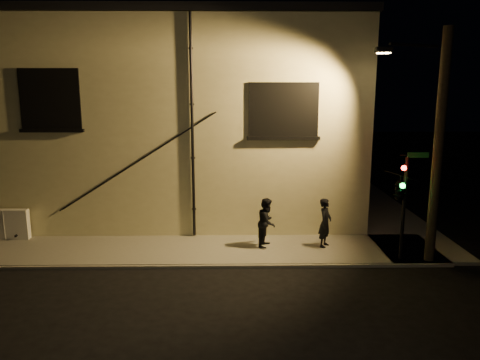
{
  "coord_description": "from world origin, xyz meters",
  "views": [
    {
      "loc": [
        -0.31,
        -14.53,
        5.91
      ],
      "look_at": [
        -0.04,
        1.8,
        2.57
      ],
      "focal_mm": 35.0,
      "sensor_mm": 36.0,
      "label": 1
    }
  ],
  "objects_px": {
    "pedestrian_b": "(267,222)",
    "streetlamp_pole": "(435,144)",
    "utility_cabinet": "(5,224)",
    "traffic_signal": "(400,189)",
    "pedestrian_a": "(325,223)"
  },
  "relations": [
    {
      "from": "streetlamp_pole",
      "to": "pedestrian_a",
      "type": "bearing_deg",
      "value": 156.72
    },
    {
      "from": "pedestrian_a",
      "to": "traffic_signal",
      "type": "distance_m",
      "value": 2.99
    },
    {
      "from": "pedestrian_b",
      "to": "streetlamp_pole",
      "type": "height_order",
      "value": "streetlamp_pole"
    },
    {
      "from": "utility_cabinet",
      "to": "pedestrian_a",
      "type": "height_order",
      "value": "pedestrian_a"
    },
    {
      "from": "pedestrian_b",
      "to": "traffic_signal",
      "type": "xyz_separation_m",
      "value": [
        4.23,
        -1.48,
        1.56
      ]
    },
    {
      "from": "pedestrian_b",
      "to": "streetlamp_pole",
      "type": "bearing_deg",
      "value": -85.8
    },
    {
      "from": "pedestrian_b",
      "to": "streetlamp_pole",
      "type": "relative_size",
      "value": 0.23
    },
    {
      "from": "pedestrian_b",
      "to": "traffic_signal",
      "type": "bearing_deg",
      "value": -89.73
    },
    {
      "from": "pedestrian_a",
      "to": "traffic_signal",
      "type": "relative_size",
      "value": 0.49
    },
    {
      "from": "pedestrian_b",
      "to": "streetlamp_pole",
      "type": "xyz_separation_m",
      "value": [
        5.28,
        -1.44,
        3.03
      ]
    },
    {
      "from": "utility_cabinet",
      "to": "pedestrian_a",
      "type": "xyz_separation_m",
      "value": [
        12.01,
        -1.03,
        0.31
      ]
    },
    {
      "from": "pedestrian_b",
      "to": "streetlamp_pole",
      "type": "distance_m",
      "value": 6.26
    },
    {
      "from": "utility_cabinet",
      "to": "traffic_signal",
      "type": "bearing_deg",
      "value": -9.76
    },
    {
      "from": "pedestrian_a",
      "to": "streetlamp_pole",
      "type": "relative_size",
      "value": 0.23
    },
    {
      "from": "utility_cabinet",
      "to": "traffic_signal",
      "type": "relative_size",
      "value": 0.48
    }
  ]
}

